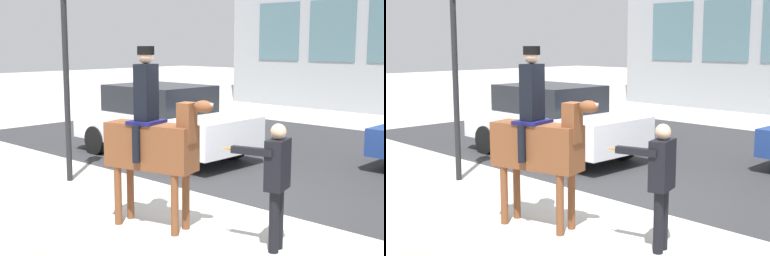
{
  "view_description": "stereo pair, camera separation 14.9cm",
  "coord_description": "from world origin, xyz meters",
  "views": [
    {
      "loc": [
        5.67,
        -6.28,
        2.63
      ],
      "look_at": [
        0.41,
        -0.76,
        1.43
      ],
      "focal_mm": 50.0,
      "sensor_mm": 36.0,
      "label": 1
    },
    {
      "loc": [
        5.77,
        -6.17,
        2.63
      ],
      "look_at": [
        0.41,
        -0.76,
        1.43
      ],
      "focal_mm": 50.0,
      "sensor_mm": 36.0,
      "label": 2
    }
  ],
  "objects": [
    {
      "name": "street_car_near_lane",
      "position": [
        -3.37,
        2.18,
        0.86
      ],
      "size": [
        4.44,
        2.02,
        1.68
      ],
      "color": "silver",
      "rests_on": "ground_plane"
    },
    {
      "name": "traffic_light",
      "position": [
        -3.04,
        -0.61,
        2.86
      ],
      "size": [
        0.24,
        0.29,
        4.3
      ],
      "color": "black",
      "rests_on": "ground_plane"
    },
    {
      "name": "mounted_horse_lead",
      "position": [
        0.11,
        -1.27,
        1.29
      ],
      "size": [
        1.72,
        0.76,
        2.6
      ],
      "rotation": [
        0.0,
        0.0,
        0.25
      ],
      "color": "brown",
      "rests_on": "ground_plane"
    },
    {
      "name": "pedestrian_bystander",
      "position": [
        1.91,
        -0.8,
        0.97
      ],
      "size": [
        0.81,
        0.6,
        1.65
      ],
      "rotation": [
        0.0,
        0.0,
        -2.88
      ],
      "color": "black",
      "rests_on": "ground_plane"
    },
    {
      "name": "road_surface",
      "position": [
        0.0,
        4.75,
        0.0
      ],
      "size": [
        19.86,
        8.5,
        0.01
      ],
      "color": "#2D2D30",
      "rests_on": "ground_plane"
    },
    {
      "name": "ground_plane",
      "position": [
        0.0,
        0.0,
        0.0
      ],
      "size": [
        80.0,
        80.0,
        0.0
      ],
      "primitive_type": "plane",
      "color": "#B2AFA8"
    }
  ]
}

